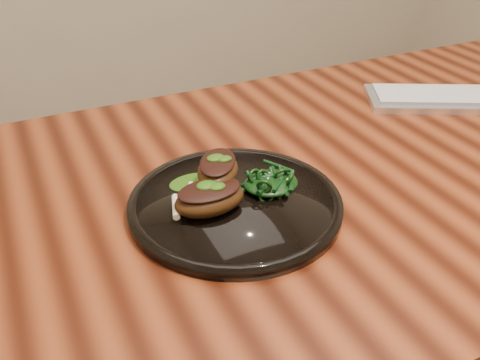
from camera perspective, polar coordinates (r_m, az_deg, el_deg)
name	(u,v)px	position (r m, az deg, el deg)	size (l,w,h in m)	color
desk	(350,199)	(0.97, 11.66, -1.98)	(1.60, 0.80, 0.75)	#321006
plate	(235,204)	(0.78, -0.50, -2.55)	(0.31, 0.31, 0.02)	black
lamb_chop_front	(209,198)	(0.74, -3.33, -1.88)	(0.11, 0.07, 0.05)	#3C200B
lamb_chop_back	(218,169)	(0.77, -2.40, 1.19)	(0.10, 0.11, 0.04)	#3C200B
herb_smear	(194,182)	(0.81, -4.97, -0.21)	(0.08, 0.05, 0.00)	#184307
greens_heap	(271,180)	(0.79, 3.32, 0.02)	(0.08, 0.08, 0.03)	black
keyboard	(470,98)	(1.22, 23.33, 8.01)	(0.43, 0.30, 0.02)	silver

